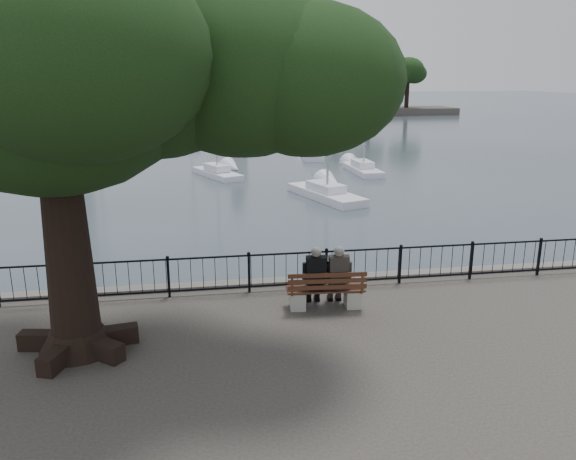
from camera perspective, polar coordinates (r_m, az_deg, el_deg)
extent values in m
cube|color=#5E5A53|center=(15.21, -0.30, -7.14)|extent=(200.00, 0.40, 1.20)
plane|color=#313D46|center=(114.07, -8.23, 12.17)|extent=(260.00, 260.00, 0.00)
cube|color=black|center=(14.23, 0.00, -2.41)|extent=(22.00, 0.04, 0.04)
cube|color=black|center=(14.51, 0.00, -5.53)|extent=(22.00, 0.04, 0.04)
cube|color=gray|center=(13.38, 0.97, -7.12)|extent=(0.39, 0.48, 0.42)
cube|color=gray|center=(13.58, 6.60, -6.88)|extent=(0.39, 0.48, 0.42)
cube|color=#3A1F14|center=(13.37, 3.83, -6.02)|extent=(1.87, 0.63, 0.04)
cube|color=#3A1F14|center=(13.00, 4.04, -5.20)|extent=(1.84, 0.16, 0.41)
cube|color=black|center=(13.30, 2.79, -5.55)|extent=(0.39, 0.33, 0.25)
cube|color=black|center=(13.06, 2.88, -4.13)|extent=(0.47, 0.28, 0.61)
sphere|color=tan|center=(12.96, 2.89, -2.28)|extent=(0.24, 0.24, 0.24)
ellipsoid|color=gray|center=(12.93, 2.90, -2.16)|extent=(0.25, 0.25, 0.21)
cube|color=black|center=(13.70, 2.60, -6.48)|extent=(0.36, 0.47, 0.46)
cube|color=black|center=(13.38, 5.06, -5.46)|extent=(0.39, 0.33, 0.25)
cube|color=black|center=(13.14, 5.19, -4.05)|extent=(0.47, 0.28, 0.61)
sphere|color=tan|center=(13.04, 5.20, -2.21)|extent=(0.24, 0.24, 0.24)
ellipsoid|color=gray|center=(13.01, 5.23, -2.09)|extent=(0.25, 0.25, 0.21)
cube|color=black|center=(13.78, 4.81, -6.39)|extent=(0.36, 0.47, 0.46)
cone|color=black|center=(12.26, -20.56, -10.29)|extent=(1.54, 1.54, 0.45)
cone|color=black|center=(11.44, -21.73, 1.05)|extent=(1.00, 1.00, 5.44)
ellipsoid|color=black|center=(11.14, -23.06, 13.80)|extent=(5.26, 5.26, 4.10)
ellipsoid|color=black|center=(11.24, -13.92, 16.41)|extent=(4.71, 4.71, 3.68)
ellipsoid|color=black|center=(10.97, -4.62, 15.88)|extent=(4.17, 4.17, 3.25)
ellipsoid|color=black|center=(10.77, 2.04, 14.96)|extent=(3.63, 3.63, 2.83)
ellipsoid|color=black|center=(12.92, -25.27, 16.07)|extent=(4.17, 4.17, 3.25)
ellipsoid|color=black|center=(9.46, -20.52, 16.16)|extent=(4.17, 4.17, 3.25)
ellipsoid|color=black|center=(12.13, -10.11, 18.24)|extent=(3.99, 3.99, 3.11)
cube|color=#5E5A53|center=(74.80, -21.69, 10.03)|extent=(9.21, 9.21, 1.40)
cone|color=gray|center=(74.79, -22.61, 18.77)|extent=(5.90, 5.90, 22.11)
cube|color=#5E5A53|center=(61.28, -5.30, 10.06)|extent=(5.74, 5.74, 1.40)
cube|color=gray|center=(61.10, -5.36, 12.32)|extent=(2.11, 2.48, 3.83)
cube|color=#5E5A53|center=(61.02, -5.41, 14.25)|extent=(2.48, 2.86, 0.30)
cube|color=gray|center=(61.30, -5.45, 15.02)|extent=(1.24, 2.11, 1.34)
cube|color=gray|center=(60.34, -5.40, 15.65)|extent=(1.44, 0.96, 1.53)
sphere|color=gray|center=(59.97, -5.40, 16.66)|extent=(1.63, 1.63, 1.63)
cube|color=white|center=(36.64, -7.21, 5.56)|extent=(3.20, 5.01, 0.54)
cube|color=white|center=(36.55, -7.23, 6.33)|extent=(1.71, 2.22, 0.41)
cylinder|color=#ABABB5|center=(35.85, -7.46, 13.11)|extent=(0.11, 0.11, 9.06)
cube|color=white|center=(29.92, 3.85, 3.41)|extent=(3.34, 5.93, 0.64)
cube|color=white|center=(29.82, 3.87, 4.35)|extent=(1.85, 2.58, 0.48)
cylinder|color=#ABABB5|center=(28.97, 4.19, 13.49)|extent=(0.13, 0.13, 9.90)
cube|color=white|center=(38.20, 7.55, 5.95)|extent=(1.58, 5.12, 0.56)
cube|color=white|center=(38.12, 7.58, 6.69)|extent=(1.10, 2.10, 0.42)
cylinder|color=#ABABB5|center=(37.44, 7.95, 13.35)|extent=(0.11, 0.11, 9.27)
cube|color=white|center=(45.33, -18.60, 6.78)|extent=(2.28, 6.26, 0.68)
cube|color=white|center=(45.26, -18.66, 7.40)|extent=(1.48, 2.61, 0.51)
cylinder|color=#ABABB5|center=(44.56, -19.48, 15.72)|extent=(0.14, 0.14, 13.54)
cube|color=white|center=(45.16, 2.45, 7.54)|extent=(2.31, 5.73, 0.62)
cube|color=white|center=(45.10, 2.46, 8.17)|extent=(1.44, 2.41, 0.46)
cylinder|color=#ABABB5|center=(44.43, 2.61, 14.18)|extent=(0.12, 0.12, 9.87)
cube|color=white|center=(52.83, -9.82, 8.49)|extent=(1.64, 5.78, 0.64)
cube|color=white|center=(52.77, -9.84, 9.03)|extent=(1.19, 2.36, 0.48)
cylinder|color=#ABABB5|center=(52.14, -10.14, 15.20)|extent=(0.13, 0.13, 11.75)
cube|color=#38332E|center=(95.02, 7.64, 11.85)|extent=(30.00, 8.00, 1.20)
cylinder|color=black|center=(91.65, 4.99, 13.36)|extent=(0.70, 0.70, 4.00)
ellipsoid|color=black|center=(91.59, 5.05, 15.86)|extent=(5.20, 5.20, 4.16)
cylinder|color=black|center=(95.19, 8.29, 13.34)|extent=(0.70, 0.70, 4.00)
ellipsoid|color=black|center=(95.13, 8.39, 15.75)|extent=(5.20, 5.20, 4.16)
cylinder|color=black|center=(96.20, 11.98, 13.19)|extent=(0.70, 0.70, 4.00)
ellipsoid|color=black|center=(96.14, 12.12, 15.57)|extent=(5.20, 5.20, 4.16)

